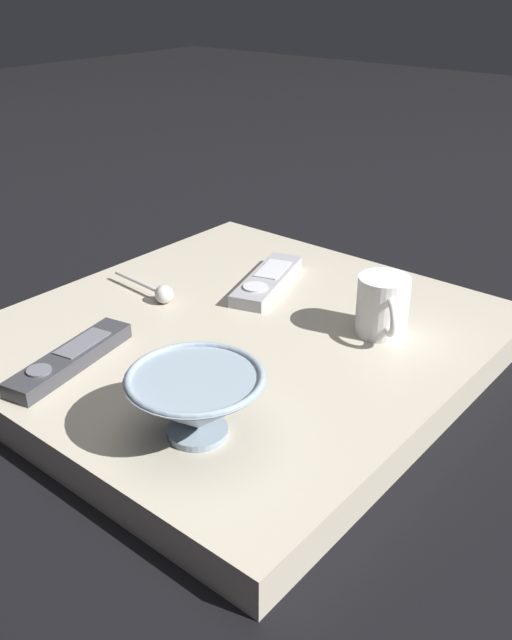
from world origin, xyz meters
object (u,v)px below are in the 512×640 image
object	(u,v)px
cereal_bowl	(196,401)
tv_remote_near	(71,358)
coffee_mug	(383,306)
tv_remote_far	(267,280)
teaspoon	(160,292)

from	to	relation	value
cereal_bowl	tv_remote_near	world-z (taller)	cereal_bowl
coffee_mug	tv_remote_far	distance (m)	0.22
cereal_bowl	coffee_mug	world-z (taller)	coffee_mug
coffee_mug	teaspoon	size ratio (longest dim) A/B	0.65
cereal_bowl	coffee_mug	size ratio (longest dim) A/B	1.73
coffee_mug	tv_remote_far	world-z (taller)	coffee_mug
cereal_bowl	teaspoon	xyz separation A→B (m)	(-0.27, 0.20, -0.03)
tv_remote_near	tv_remote_far	bearing A→B (deg)	83.47
teaspoon	tv_remote_far	bearing A→B (deg)	57.74
cereal_bowl	tv_remote_near	xyz separation A→B (m)	(-0.22, 0.00, -0.03)
cereal_bowl	tv_remote_far	bearing A→B (deg)	117.80
cereal_bowl	teaspoon	distance (m)	0.34
tv_remote_near	tv_remote_far	world-z (taller)	same
coffee_mug	cereal_bowl	bearing A→B (deg)	-95.79
coffee_mug	tv_remote_near	size ratio (longest dim) A/B	0.44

